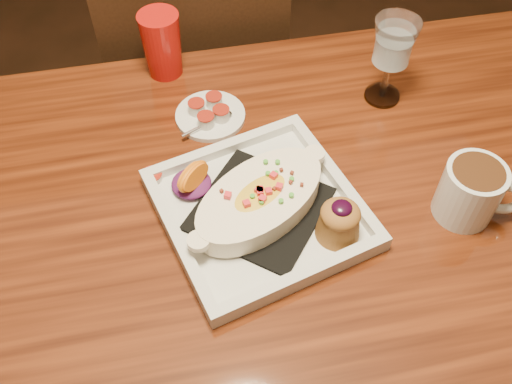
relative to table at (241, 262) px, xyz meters
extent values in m
cube|color=maroon|center=(0.00, 0.00, 0.08)|extent=(1.50, 0.90, 0.04)
cylinder|color=black|center=(0.67, 0.37, -0.30)|extent=(0.07, 0.07, 0.71)
cube|color=black|center=(0.00, 0.70, -0.20)|extent=(0.42, 0.42, 0.04)
cylinder|color=black|center=(0.17, 0.87, -0.43)|extent=(0.04, 0.04, 0.45)
cylinder|color=black|center=(-0.17, 0.87, -0.43)|extent=(0.04, 0.04, 0.45)
cylinder|color=black|center=(0.17, 0.53, -0.43)|extent=(0.04, 0.04, 0.45)
cylinder|color=black|center=(-0.17, 0.53, -0.43)|extent=(0.04, 0.04, 0.45)
cube|color=black|center=(0.00, 0.51, 0.05)|extent=(0.40, 0.03, 0.46)
cube|color=silver|center=(0.04, 0.02, 0.10)|extent=(0.36, 0.36, 0.01)
cube|color=black|center=(0.04, 0.02, 0.11)|extent=(0.26, 0.26, 0.01)
ellipsoid|color=gold|center=(0.04, 0.02, 0.14)|extent=(0.23, 0.20, 0.04)
ellipsoid|color=#55134B|center=(-0.06, 0.09, 0.12)|extent=(0.07, 0.07, 0.02)
cone|color=brown|center=(0.14, -0.04, 0.13)|extent=(0.07, 0.07, 0.05)
ellipsoid|color=brown|center=(0.14, -0.04, 0.16)|extent=(0.06, 0.06, 0.03)
ellipsoid|color=black|center=(0.14, -0.04, 0.17)|extent=(0.03, 0.03, 0.01)
cylinder|color=silver|center=(0.35, -0.03, 0.15)|extent=(0.09, 0.09, 0.10)
cylinder|color=#371E0F|center=(0.35, -0.03, 0.19)|extent=(0.08, 0.08, 0.02)
torus|color=silver|center=(0.40, -0.05, 0.15)|extent=(0.07, 0.04, 0.07)
cylinder|color=silver|center=(0.32, 0.25, 0.10)|extent=(0.07, 0.07, 0.01)
cylinder|color=silver|center=(0.32, 0.25, 0.14)|extent=(0.01, 0.01, 0.08)
cone|color=silver|center=(0.32, 0.25, 0.22)|extent=(0.08, 0.08, 0.09)
cylinder|color=silver|center=(-0.01, 0.26, 0.10)|extent=(0.13, 0.13, 0.01)
cylinder|color=silver|center=(-0.03, 0.26, 0.12)|extent=(0.03, 0.03, 0.02)
cylinder|color=#AE2415|center=(-0.03, 0.26, 0.13)|extent=(0.03, 0.03, 0.00)
cylinder|color=silver|center=(0.00, 0.28, 0.12)|extent=(0.03, 0.03, 0.02)
cylinder|color=#AE2415|center=(0.00, 0.28, 0.13)|extent=(0.03, 0.03, 0.00)
cylinder|color=silver|center=(0.01, 0.24, 0.12)|extent=(0.03, 0.03, 0.02)
cylinder|color=#AE2415|center=(0.01, 0.24, 0.13)|extent=(0.03, 0.03, 0.00)
cylinder|color=silver|center=(-0.02, 0.23, 0.12)|extent=(0.03, 0.03, 0.02)
cylinder|color=#AE2415|center=(-0.02, 0.23, 0.13)|extent=(0.03, 0.03, 0.00)
cylinder|color=silver|center=(-0.12, 0.12, 0.11)|extent=(0.03, 0.03, 0.02)
cylinder|color=#AE2415|center=(-0.12, 0.12, 0.12)|extent=(0.03, 0.03, 0.00)
cone|color=red|center=(-0.07, 0.40, 0.16)|extent=(0.08, 0.08, 0.13)
camera|label=1|loc=(-0.08, -0.49, 0.83)|focal=40.00mm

